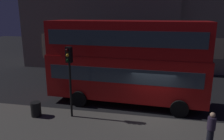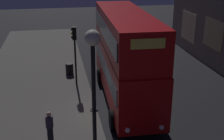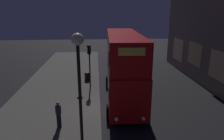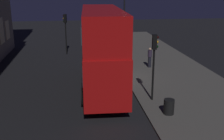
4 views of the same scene
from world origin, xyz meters
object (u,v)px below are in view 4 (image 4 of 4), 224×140
Objects in this scene: traffic_light_near_kerb at (154,54)px; traffic_light_far_side at (65,26)px; street_lamp at (124,12)px; pedestrian at (150,57)px; litter_bin at (169,107)px; double_decker_bus at (102,46)px.

traffic_light_far_side is (13.35, 5.48, -0.03)m from traffic_light_near_kerb.
pedestrian is at bearing -153.16° from street_lamp.
litter_bin is (-15.37, -5.81, -2.43)m from traffic_light_far_side.
traffic_light_near_kerb is 0.97× the size of traffic_light_far_side.
double_decker_bus reaches higher than pedestrian.
street_lamp is (10.28, -0.06, 1.58)m from traffic_light_near_kerb.
litter_bin is (-4.68, -3.14, -2.49)m from double_decker_bus.
traffic_light_near_kerb is 10.40m from street_lamp.
traffic_light_far_side is 0.68× the size of street_lamp.
traffic_light_far_side is 2.42× the size of pedestrian.
pedestrian is at bearing 65.15° from traffic_light_far_side.
street_lamp is 12.95m from litter_bin.
pedestrian is (-6.35, -7.19, -1.97)m from traffic_light_far_side.
street_lamp is at bearing 122.75° from pedestrian.
traffic_light_near_kerb is 2.34× the size of pedestrian.
street_lamp reaches higher than traffic_light_near_kerb.
street_lamp is (-3.07, -5.54, 1.60)m from traffic_light_far_side.
traffic_light_near_kerb is at bearing -97.84° from pedestrian.
street_lamp is (7.62, -2.86, 1.54)m from double_decker_bus.
double_decker_bus is at bearing 159.45° from street_lamp.
double_decker_bus reaches higher than litter_bin.
traffic_light_near_kerb is at bearing 9.48° from litter_bin.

